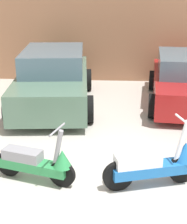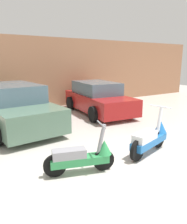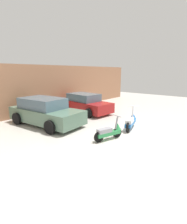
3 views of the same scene
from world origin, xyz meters
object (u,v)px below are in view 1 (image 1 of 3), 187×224
(scooter_front_right, at_px, (156,164))
(car_rear_left, at_px, (54,79))
(scooter_front_left, at_px, (38,162))
(car_rear_center, at_px, (185,80))

(scooter_front_right, distance_m, car_rear_left, 4.49)
(car_rear_left, bearing_deg, scooter_front_right, 25.24)
(scooter_front_left, height_order, car_rear_left, car_rear_left)
(scooter_front_right, height_order, car_rear_center, car_rear_center)
(scooter_front_left, bearing_deg, scooter_front_right, 16.62)
(scooter_front_left, xyz_separation_m, scooter_front_right, (1.86, -0.00, 0.04))
(scooter_front_left, xyz_separation_m, car_rear_left, (-0.39, 3.87, 0.33))
(car_rear_left, bearing_deg, car_rear_center, 89.53)
(car_rear_center, bearing_deg, scooter_front_left, -30.82)
(car_rear_left, relative_size, car_rear_center, 1.09)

